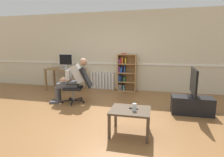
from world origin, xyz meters
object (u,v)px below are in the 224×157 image
radiator (102,81)px  spare_remote (134,108)px  drinking_glass (134,107)px  computer_desk (66,71)px  tv_screen (194,82)px  bookshelf (126,73)px  imac_monitor (66,60)px  office_chair (79,84)px  keyboard (65,69)px  coffee_table (130,113)px  tv_stand (192,105)px  computer_mouse (73,69)px  person_seated (72,79)px

radiator → spare_remote: size_ratio=5.82×
drinking_glass → radiator: bearing=115.2°
computer_desk → tv_screen: bearing=-21.2°
tv_screen → radiator: bearing=59.0°
computer_desk → bookshelf: bookshelf is taller
imac_monitor → radiator: 1.48m
computer_desk → drinking_glass: computer_desk is taller
radiator → computer_desk: bearing=-162.4°
bookshelf → spare_remote: 3.12m
imac_monitor → office_chair: size_ratio=0.53×
keyboard → office_chair: office_chair is taller
tv_screen → spare_remote: bearing=140.8°
bookshelf → coffee_table: bookshelf is taller
computer_desk → keyboard: size_ratio=3.63×
coffee_table → computer_desk: bearing=133.8°
computer_desk → tv_stand: computer_desk is taller
office_chair → spare_remote: (1.64, -1.44, -0.07)m
imac_monitor → computer_mouse: imac_monitor is taller
office_chair → spare_remote: bearing=35.6°
imac_monitor → person_seated: size_ratio=0.42×
person_seated → tv_stand: size_ratio=1.38×
computer_mouse → bookshelf: bookshelf is taller
radiator → tv_screen: bearing=-35.5°
computer_mouse → drinking_glass: bearing=-48.5°
keyboard → spare_remote: size_ratio=2.46×
spare_remote → computer_mouse: bearing=-129.8°
bookshelf → person_seated: (-1.19, -1.66, 0.02)m
keyboard → radiator: keyboard is taller
tv_screen → computer_mouse: bearing=73.1°
imac_monitor → person_seated: 1.76m
person_seated → spare_remote: person_seated is taller
imac_monitor → keyboard: (0.07, -0.22, -0.28)m
computer_desk → bookshelf: size_ratio=1.04×
keyboard → tv_screen: tv_screen is taller
computer_mouse → office_chair: size_ratio=0.10×
drinking_glass → coffee_table: bearing=144.5°
computer_mouse → keyboard: bearing=-176.0°
radiator → tv_screen: (2.68, -1.91, 0.43)m
office_chair → person_seated: (-0.18, -0.04, 0.13)m
tv_stand → coffee_table: bearing=-134.1°
tv_stand → keyboard: bearing=160.3°
computer_mouse → person_seated: 1.37m
keyboard → spare_remote: keyboard is taller
computer_mouse → tv_stand: size_ratio=0.11×
tv_stand → computer_mouse: bearing=158.6°
keyboard → tv_screen: size_ratio=0.39×
radiator → imac_monitor: bearing=-165.9°
computer_desk → keyboard: bearing=-70.4°
spare_remote → radiator: bearing=-146.6°
office_chair → tv_stand: bearing=72.9°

